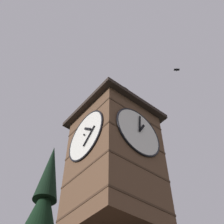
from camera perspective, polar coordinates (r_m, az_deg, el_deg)
clock_tower at (r=15.72m, az=0.49°, el=-8.46°), size 4.44×4.44×10.48m
flying_bird_high at (r=26.02m, az=12.39°, el=8.00°), size 0.49×0.45×0.15m
flying_bird_low at (r=24.41m, az=5.14°, el=0.70°), size 0.70×0.24×0.12m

